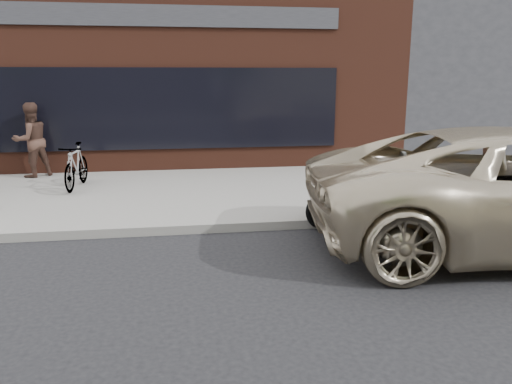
% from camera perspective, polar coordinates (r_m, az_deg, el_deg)
% --- Properties ---
extents(ground, '(120.00, 120.00, 0.00)m').
position_cam_1_polar(ground, '(4.63, 6.04, -19.57)').
color(ground, black).
rests_on(ground, ground).
extents(near_sidewalk, '(44.00, 6.00, 0.15)m').
position_cam_1_polar(near_sidewalk, '(11.08, -3.12, 0.48)').
color(near_sidewalk, gray).
rests_on(near_sidewalk, ground).
extents(storefront, '(14.00, 10.07, 4.50)m').
position_cam_1_polar(storefront, '(17.77, -12.08, 12.04)').
color(storefront, '#4D2519').
rests_on(storefront, ground).
extents(neighbour_building, '(10.00, 10.00, 6.00)m').
position_cam_1_polar(neighbour_building, '(20.92, 23.83, 13.42)').
color(neighbour_building, '#2C2D32').
rests_on(neighbour_building, ground).
extents(motorcycle, '(2.07, 0.67, 1.31)m').
position_cam_1_polar(motorcycle, '(8.40, 11.75, -0.45)').
color(motorcycle, black).
rests_on(motorcycle, ground).
extents(bicycle_rear, '(0.61, 1.63, 0.96)m').
position_cam_1_polar(bicycle_rear, '(11.29, -19.87, 2.82)').
color(bicycle_rear, gray).
rests_on(bicycle_rear, near_sidewalk).
extents(cafe_patron_left, '(1.08, 1.05, 1.75)m').
position_cam_1_polar(cafe_patron_left, '(12.92, -24.31, 5.43)').
color(cafe_patron_left, '#4A3127').
rests_on(cafe_patron_left, near_sidewalk).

